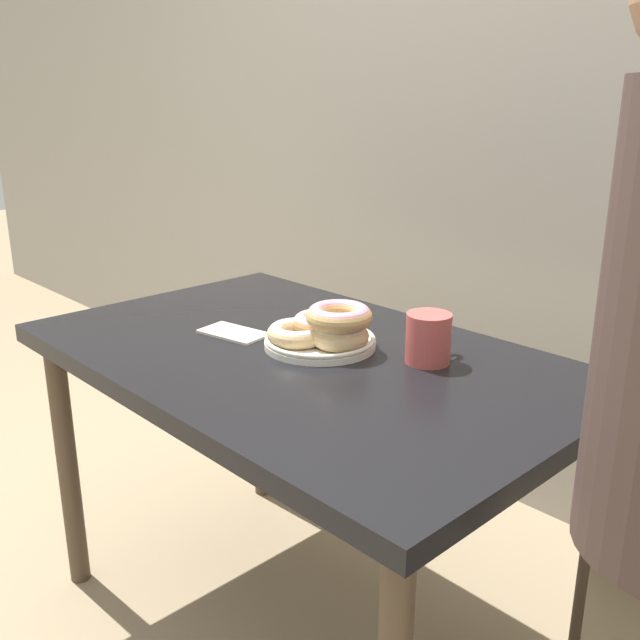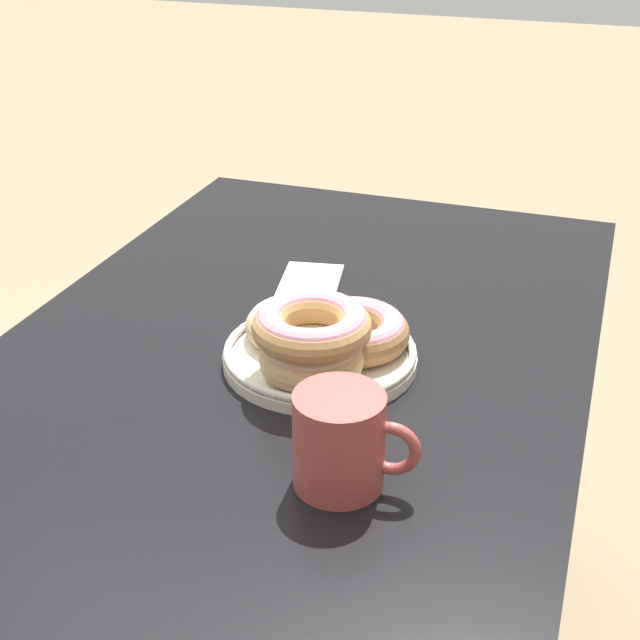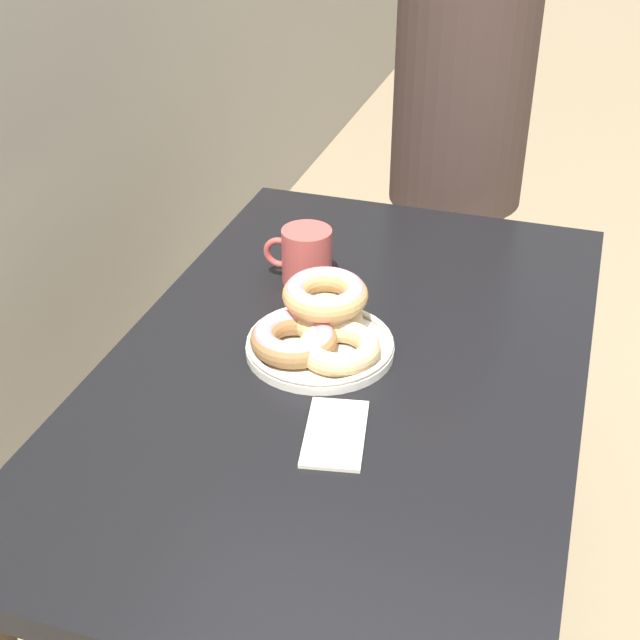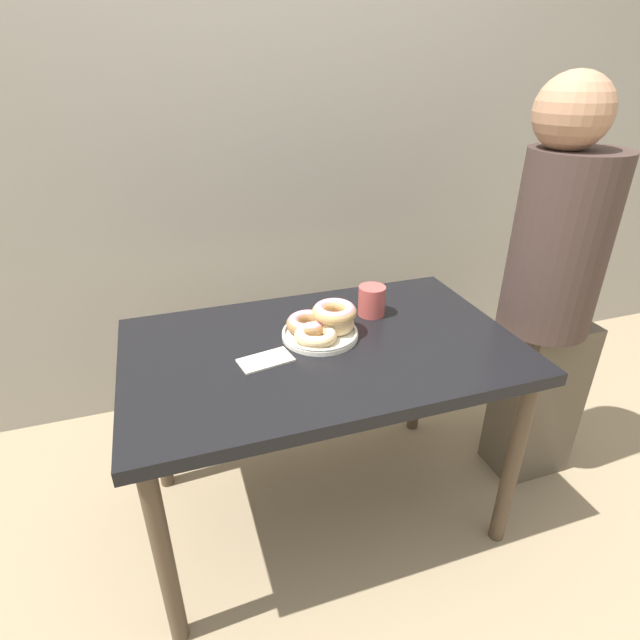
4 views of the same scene
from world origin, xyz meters
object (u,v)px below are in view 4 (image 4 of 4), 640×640
(donut_plate, at_px, (322,325))
(coffee_mug, at_px, (371,300))
(dining_table, at_px, (322,365))
(person_figure, at_px, (551,294))
(napkin, at_px, (266,360))

(donut_plate, relative_size, coffee_mug, 2.02)
(dining_table, xyz_separation_m, donut_plate, (0.02, 0.05, 0.12))
(donut_plate, distance_m, coffee_mug, 0.23)
(person_figure, height_order, napkin, person_figure)
(dining_table, relative_size, donut_plate, 4.63)
(person_figure, bearing_deg, napkin, -179.54)
(person_figure, relative_size, napkin, 8.78)
(person_figure, bearing_deg, coffee_mug, 163.68)
(person_figure, distance_m, napkin, 1.00)
(coffee_mug, distance_m, person_figure, 0.62)
(dining_table, bearing_deg, coffee_mug, 32.67)
(donut_plate, height_order, person_figure, person_figure)
(person_figure, bearing_deg, dining_table, 177.88)
(dining_table, relative_size, napkin, 7.19)
(coffee_mug, relative_size, napkin, 0.77)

